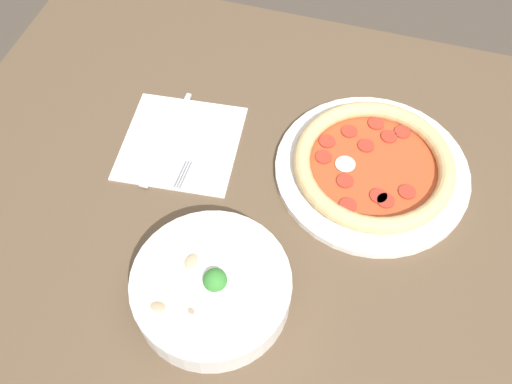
{
  "coord_description": "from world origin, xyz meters",
  "views": [
    {
      "loc": [
        0.01,
        0.48,
        1.45
      ],
      "look_at": [
        0.14,
        0.02,
        0.74
      ],
      "focal_mm": 40.0,
      "sensor_mm": 36.0,
      "label": 1
    }
  ],
  "objects_px": {
    "pizza": "(373,167)",
    "bowl": "(211,287)",
    "knife": "(170,134)",
    "fork": "(197,144)"
  },
  "relations": [
    {
      "from": "pizza",
      "to": "bowl",
      "type": "relative_size",
      "value": 1.42
    },
    {
      "from": "bowl",
      "to": "fork",
      "type": "height_order",
      "value": "bowl"
    },
    {
      "from": "bowl",
      "to": "fork",
      "type": "relative_size",
      "value": 1.2
    },
    {
      "from": "pizza",
      "to": "fork",
      "type": "height_order",
      "value": "pizza"
    },
    {
      "from": "knife",
      "to": "bowl",
      "type": "bearing_deg",
      "value": 33.04
    },
    {
      "from": "fork",
      "to": "pizza",
      "type": "bearing_deg",
      "value": 95.81
    },
    {
      "from": "knife",
      "to": "pizza",
      "type": "bearing_deg",
      "value": 93.77
    },
    {
      "from": "bowl",
      "to": "knife",
      "type": "relative_size",
      "value": 1.05
    },
    {
      "from": "pizza",
      "to": "bowl",
      "type": "xyz_separation_m",
      "value": [
        0.17,
        0.27,
        0.01
      ]
    },
    {
      "from": "pizza",
      "to": "knife",
      "type": "xyz_separation_m",
      "value": [
        0.33,
        0.02,
        -0.01
      ]
    }
  ]
}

